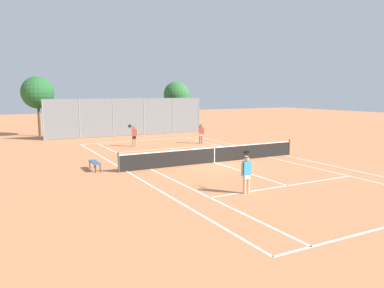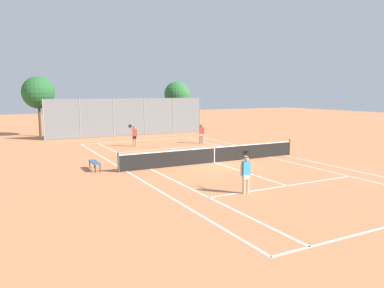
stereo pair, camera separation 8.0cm
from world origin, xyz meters
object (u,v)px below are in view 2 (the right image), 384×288
Objects in this scene: tennis_net at (214,154)px; player_far_right at (201,133)px; tree_behind_right at (177,95)px; tree_behind_left at (39,94)px; loose_tennis_ball_0 at (205,145)px; courtside_bench at (95,163)px; loose_tennis_ball_2 at (165,148)px; player_far_left at (134,135)px; player_near_side at (246,172)px.

player_far_right reaches higher than tennis_net.
tree_behind_left is at bearing -179.95° from tree_behind_right.
loose_tennis_ball_0 is at bearing -106.04° from tree_behind_right.
courtside_bench is 0.28× the size of tree_behind_right.
loose_tennis_ball_2 is at bearing -162.42° from player_far_right.
tennis_net is 6.76× the size of player_far_left.
player_far_left is at bearing 103.14° from tennis_net.
tree_behind_left is at bearing 133.05° from player_far_right.
player_far_left is at bearing -62.55° from tree_behind_left.
tree_behind_right is (3.51, 11.97, 2.96)m from player_far_right.
courtside_bench is (-6.55, -5.35, 0.38)m from loose_tennis_ball_2.
player_far_right is (3.43, 7.73, 0.40)m from tennis_net.
tree_behind_left is at bearing 101.40° from player_near_side.
tennis_net reaches higher than loose_tennis_ball_2.
player_far_right is 4.09m from loose_tennis_ball_2.
player_near_side is 26.98m from tree_behind_left.
tree_behind_right is (6.94, 19.70, 3.37)m from tennis_net.
player_far_right is 1.48m from loose_tennis_ball_0.
player_far_left is 8.98m from courtside_bench.
tree_behind_right is at bearing 70.34° from player_near_side.
player_far_right is 0.29× the size of tree_behind_right.
tree_behind_left reaches higher than player_far_left.
player_far_left is at bearing 170.08° from player_far_right.
tree_behind_right reaches higher than loose_tennis_ball_0.
player_far_left reaches higher than player_far_right.
tree_behind_left is (-10.90, 13.12, 4.06)m from loose_tennis_ball_0.
loose_tennis_ball_2 is 0.01× the size of tree_behind_left.
tennis_net is 21.46m from tree_behind_left.
player_near_side reaches higher than loose_tennis_ball_2.
courtside_bench is (-4.90, -7.51, -0.52)m from player_far_left.
player_far_left is 2.86m from loose_tennis_ball_2.
tree_behind_right is (9.39, 26.27, 2.95)m from player_near_side.
loose_tennis_ball_2 is 8.46m from courtside_bench.
tree_behind_left reaches higher than tree_behind_right.
courtside_bench is 0.26× the size of tree_behind_left.
tree_behind_left is (-11.17, 11.96, 3.18)m from player_far_right.
tree_behind_right is at bearing 0.05° from tree_behind_left.
player_far_right is 12.27m from courtside_bench.
tree_behind_right is (7.32, 13.18, 3.84)m from loose_tennis_ball_2.
loose_tennis_ball_2 is (-3.81, -1.21, -0.88)m from player_far_right.
tree_behind_left is (-5.72, 11.01, 3.17)m from player_far_left.
player_far_left is 0.31× the size of tree_behind_left.
courtside_bench is (-6.93, 1.18, -0.10)m from tennis_net.
player_far_left is at bearing 157.82° from loose_tennis_ball_0.
player_near_side is at bearing -109.66° from tree_behind_right.
loose_tennis_ball_2 is (2.07, 13.09, -0.89)m from player_near_side.
courtside_bench is 23.40m from tree_behind_right.
courtside_bench is 18.90m from tree_behind_left.
tennis_net is 2.10× the size of tree_behind_left.
tennis_net is 6.76× the size of player_near_side.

